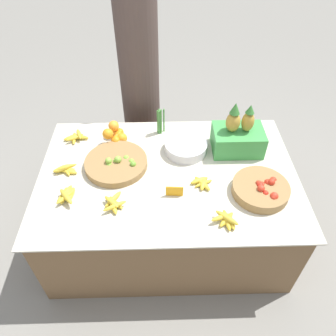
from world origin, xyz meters
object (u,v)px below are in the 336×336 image
object	(u,v)px
lime_bowl	(116,163)
produce_crate	(238,137)
metal_bowl	(186,147)
price_sign	(174,191)
tomato_basket	(261,189)
vendor_person	(140,85)

from	to	relation	value
lime_bowl	produce_crate	bearing A→B (deg)	10.39
metal_bowl	price_sign	size ratio (longest dim) A/B	2.79
metal_bowl	price_sign	world-z (taller)	price_sign
tomato_basket	vendor_person	size ratio (longest dim) A/B	0.21
produce_crate	vendor_person	xyz separation A→B (m)	(-0.73, 0.70, 0.03)
tomato_basket	price_sign	bearing A→B (deg)	-179.13
lime_bowl	tomato_basket	distance (m)	0.99
price_sign	vendor_person	bearing A→B (deg)	105.98
lime_bowl	price_sign	world-z (taller)	lime_bowl
lime_bowl	tomato_basket	size ratio (longest dim) A/B	1.19
lime_bowl	tomato_basket	xyz separation A→B (m)	(0.96, -0.28, 0.01)
lime_bowl	vendor_person	bearing A→B (deg)	80.51
tomato_basket	metal_bowl	size ratio (longest dim) A/B	1.17
metal_bowl	price_sign	bearing A→B (deg)	-103.24
metal_bowl	price_sign	xyz separation A→B (m)	(-0.10, -0.43, 0.00)
tomato_basket	produce_crate	xyz separation A→B (m)	(-0.08, 0.44, 0.08)
tomato_basket	produce_crate	bearing A→B (deg)	100.82
metal_bowl	produce_crate	world-z (taller)	produce_crate
metal_bowl	vendor_person	size ratio (longest dim) A/B	0.18
lime_bowl	tomato_basket	world-z (taller)	tomato_basket
lime_bowl	metal_bowl	world-z (taller)	lime_bowl
price_sign	vendor_person	size ratio (longest dim) A/B	0.06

